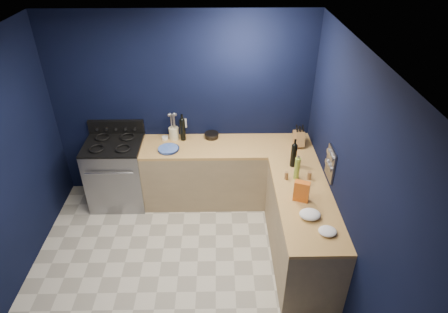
{
  "coord_description": "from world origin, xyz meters",
  "views": [
    {
      "loc": [
        0.48,
        -3.0,
        3.58
      ],
      "look_at": [
        0.55,
        1.0,
        1.0
      ],
      "focal_mm": 30.87,
      "sensor_mm": 36.0,
      "label": 1
    }
  ],
  "objects_px": {
    "utensil_crock": "(174,133)",
    "crouton_bag": "(302,191)",
    "gas_range": "(118,174)",
    "plate_stack": "(168,149)",
    "knife_block": "(299,138)"
  },
  "relations": [
    {
      "from": "utensil_crock",
      "to": "crouton_bag",
      "type": "distance_m",
      "value": 2.03
    },
    {
      "from": "utensil_crock",
      "to": "knife_block",
      "type": "distance_m",
      "value": 1.7
    },
    {
      "from": "gas_range",
      "to": "plate_stack",
      "type": "bearing_deg",
      "value": -7.4
    },
    {
      "from": "gas_range",
      "to": "crouton_bag",
      "type": "bearing_deg",
      "value": -26.69
    },
    {
      "from": "plate_stack",
      "to": "knife_block",
      "type": "xyz_separation_m",
      "value": [
        1.73,
        0.1,
        0.09
      ]
    },
    {
      "from": "gas_range",
      "to": "plate_stack",
      "type": "height_order",
      "value": "plate_stack"
    },
    {
      "from": "plate_stack",
      "to": "utensil_crock",
      "type": "height_order",
      "value": "utensil_crock"
    },
    {
      "from": "gas_range",
      "to": "plate_stack",
      "type": "relative_size",
      "value": 3.44
    },
    {
      "from": "plate_stack",
      "to": "crouton_bag",
      "type": "xyz_separation_m",
      "value": [
        1.55,
        -1.06,
        0.1
      ]
    },
    {
      "from": "knife_block",
      "to": "plate_stack",
      "type": "bearing_deg",
      "value": 178.23
    },
    {
      "from": "utensil_crock",
      "to": "crouton_bag",
      "type": "relative_size",
      "value": 0.69
    },
    {
      "from": "knife_block",
      "to": "gas_range",
      "type": "bearing_deg",
      "value": 174.96
    },
    {
      "from": "plate_stack",
      "to": "knife_block",
      "type": "distance_m",
      "value": 1.74
    },
    {
      "from": "knife_block",
      "to": "crouton_bag",
      "type": "bearing_deg",
      "value": -104.06
    },
    {
      "from": "plate_stack",
      "to": "crouton_bag",
      "type": "relative_size",
      "value": 1.11
    }
  ]
}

